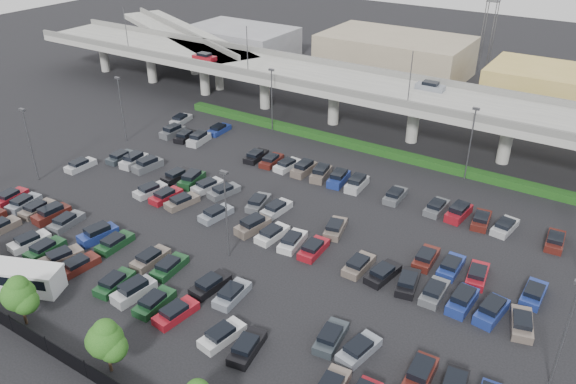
{
  "coord_description": "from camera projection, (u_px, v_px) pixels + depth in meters",
  "views": [
    {
      "loc": [
        32.68,
        -46.81,
        35.59
      ],
      "look_at": [
        -0.38,
        4.54,
        2.0
      ],
      "focal_mm": 35.0,
      "sensor_mm": 36.0,
      "label": 1
    }
  ],
  "objects": [
    {
      "name": "shuttle_bus",
      "position": [
        21.0,
        277.0,
        55.58
      ],
      "size": [
        8.69,
        5.72,
        2.64
      ],
      "color": "silver",
      "rests_on": "ground"
    },
    {
      "name": "hedge",
      "position": [
        363.0,
        147.0,
        85.29
      ],
      "size": [
        66.0,
        1.6,
        1.1
      ],
      "primitive_type": "cube",
      "color": "#113B13",
      "rests_on": "ground"
    },
    {
      "name": "on_ramp",
      "position": [
        183.0,
        37.0,
        120.27
      ],
      "size": [
        50.93,
        30.13,
        8.8
      ],
      "color": "gray",
      "rests_on": "ground"
    },
    {
      "name": "tree_row",
      "position": [
        93.0,
        334.0,
        45.57
      ],
      "size": [
        65.07,
        3.66,
        5.94
      ],
      "color": "#332316",
      "rests_on": "ground"
    },
    {
      "name": "ground",
      "position": [
        270.0,
        223.0,
        67.14
      ],
      "size": [
        280.0,
        280.0,
        0.0
      ],
      "primitive_type": "plane",
      "color": "black"
    },
    {
      "name": "distant_buildings",
      "position": [
        511.0,
        78.0,
        105.0
      ],
      "size": [
        138.0,
        24.0,
        9.0
      ],
      "color": "gray",
      "rests_on": "ground"
    },
    {
      "name": "overpass",
      "position": [
        384.0,
        93.0,
        87.45
      ],
      "size": [
        150.0,
        13.0,
        15.8
      ],
      "color": "gray",
      "rests_on": "ground"
    },
    {
      "name": "fence",
      "position": [
        77.0,
        365.0,
        46.1
      ],
      "size": [
        70.0,
        0.1,
        2.0
      ],
      "color": "black",
      "rests_on": "ground"
    },
    {
      "name": "parked_cars",
      "position": [
        250.0,
        231.0,
        64.35
      ],
      "size": [
        63.22,
        41.67,
        1.67
      ],
      "color": "black",
      "rests_on": "ground"
    },
    {
      "name": "light_poles",
      "position": [
        251.0,
        162.0,
        67.57
      ],
      "size": [
        66.9,
        48.38,
        10.3
      ],
      "color": "#48484C",
      "rests_on": "ground"
    }
  ]
}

